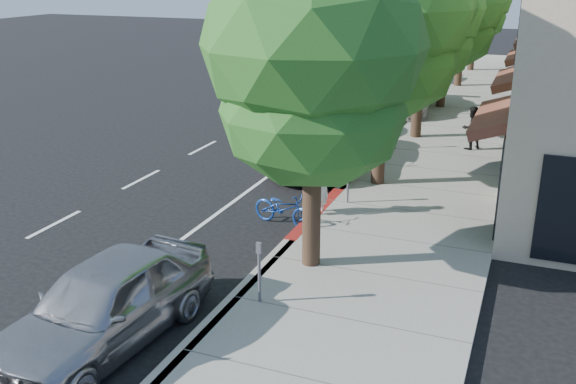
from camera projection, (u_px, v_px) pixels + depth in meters
The scene contains 17 objects.
ground at pixel (304, 231), 16.31m from camera, with size 120.00×120.00×0.00m, color black.
sidewalk at pixel (444, 155), 22.50m from camera, with size 4.60×56.00×0.15m, color gray.
curb at pixel (380, 149), 23.30m from camera, with size 0.30×56.00×0.15m, color #9E998E.
curb_red_segment at pixel (317, 214), 17.16m from camera, with size 0.32×4.00×0.15m, color maroon.
street_tree_0 at pixel (314, 51), 12.65m from camera, with size 4.58×4.58×7.68m.
street_tree_1 at pixel (386, 11), 17.78m from camera, with size 5.08×5.08×8.35m.
street_tree_2 at pixel (424, 11), 23.16m from camera, with size 4.46×4.46×7.71m.
street_tree_3 at pixel (448, 3), 28.43m from camera, with size 5.19×5.19×7.89m.
street_tree_4 at pixel (465, 0), 33.74m from camera, with size 4.00×4.00×7.34m.
cyclist at pixel (321, 184), 16.82m from camera, with size 0.69×0.45×1.89m, color silver.
bicycle at pixel (284, 208), 16.50m from camera, with size 0.62×1.78×0.94m, color #16409D.
silver_suv at pixel (323, 142), 21.33m from camera, with size 2.71×5.87×1.63m, color silver.
dark_sedan at pixel (331, 121), 24.73m from camera, with size 1.49×4.26×1.40m, color black.
white_pickup at pixel (405, 93), 29.38m from camera, with size 2.37×5.83×1.69m, color #BBBBBB.
dark_suv_far at pixel (408, 68), 36.18m from camera, with size 2.16×5.37×1.83m, color black.
near_car_a at pixel (104, 303), 11.19m from camera, with size 1.88×4.67×1.59m, color #A4A4A8.
pedestrian at pixel (471, 128), 22.78m from camera, with size 0.75×0.58×1.54m, color black.
Camera 1 is at (5.15, -14.14, 6.37)m, focal length 40.00 mm.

